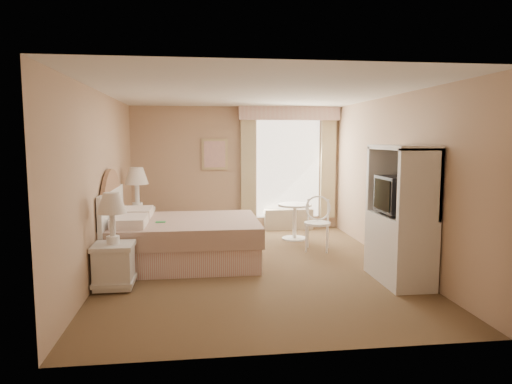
{
  "coord_description": "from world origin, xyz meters",
  "views": [
    {
      "loc": [
        -0.78,
        -6.47,
        1.86
      ],
      "look_at": [
        0.08,
        0.3,
        1.06
      ],
      "focal_mm": 32.0,
      "sensor_mm": 36.0,
      "label": 1
    }
  ],
  "objects": [
    {
      "name": "room",
      "position": [
        0.0,
        0.0,
        1.25
      ],
      "size": [
        4.21,
        5.51,
        2.51
      ],
      "color": "brown",
      "rests_on": "ground"
    },
    {
      "name": "window",
      "position": [
        1.05,
        2.65,
        1.34
      ],
      "size": [
        2.05,
        0.22,
        2.51
      ],
      "color": "white",
      "rests_on": "room"
    },
    {
      "name": "framed_art",
      "position": [
        -0.45,
        2.71,
        1.55
      ],
      "size": [
        0.52,
        0.04,
        0.62
      ],
      "color": "tan",
      "rests_on": "room"
    },
    {
      "name": "bed",
      "position": [
        -1.12,
        0.34,
        0.37
      ],
      "size": [
        2.2,
        1.73,
        1.53
      ],
      "color": "tan",
      "rests_on": "room"
    },
    {
      "name": "nightstand_near",
      "position": [
        -1.84,
        -0.77,
        0.45
      ],
      "size": [
        0.49,
        0.49,
        1.19
      ],
      "color": "white",
      "rests_on": "room"
    },
    {
      "name": "nightstand_far",
      "position": [
        -1.84,
        1.57,
        0.51
      ],
      "size": [
        0.56,
        0.56,
        1.35
      ],
      "color": "white",
      "rests_on": "room"
    },
    {
      "name": "round_table",
      "position": [
        0.98,
        1.71,
        0.44
      ],
      "size": [
        0.63,
        0.63,
        0.66
      ],
      "color": "white",
      "rests_on": "room"
    },
    {
      "name": "cafe_chair",
      "position": [
        1.19,
        0.88,
        0.53
      ],
      "size": [
        0.55,
        0.55,
        0.91
      ],
      "rotation": [
        0.0,
        0.0,
        -0.31
      ],
      "color": "white",
      "rests_on": "room"
    },
    {
      "name": "armoire",
      "position": [
        1.81,
        -0.93,
        0.74
      ],
      "size": [
        0.54,
        1.07,
        1.78
      ],
      "color": "white",
      "rests_on": "room"
    }
  ]
}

